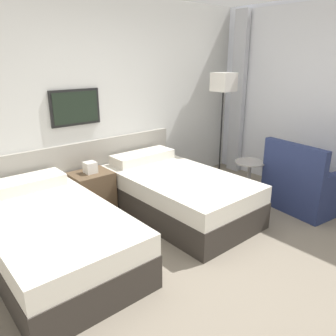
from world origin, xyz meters
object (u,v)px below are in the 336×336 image
Objects in this scene: bed_near_window at (177,193)px; side_table at (249,173)px; nightstand at (92,192)px; floor_lamp at (223,88)px; armchair at (305,187)px; bed_near_door at (52,236)px.

bed_near_window is 3.52× the size of side_table.
nightstand is at bearing 138.75° from bed_near_window.
nightstand is 2.46m from floor_lamp.
bed_near_window is 2.01× the size of armchair.
bed_near_door is 3.21m from floor_lamp.
bed_near_door is 2.85× the size of nightstand.
nightstand is 0.71× the size of armchair.
side_table is 0.75m from armchair.
nightstand is 0.40× the size of floor_lamp.
floor_lamp is 1.75× the size of armchair.
nightstand reaches higher than bed_near_window.
bed_near_door is at bearing 80.11° from armchair.
floor_lamp is at bearing -7.49° from nightstand.
nightstand is at bearing 60.69° from armchair.
bed_near_window is at bearing 63.31° from armchair.
bed_near_window is at bearing -161.66° from floor_lamp.
bed_near_door and bed_near_window have the same top height.
side_table is at bearing 35.83° from armchair.
bed_near_door is 1.09m from nightstand.
floor_lamp is 1.85m from armchair.
floor_lamp is 1.35m from side_table.
armchair reaches higher than bed_near_window.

